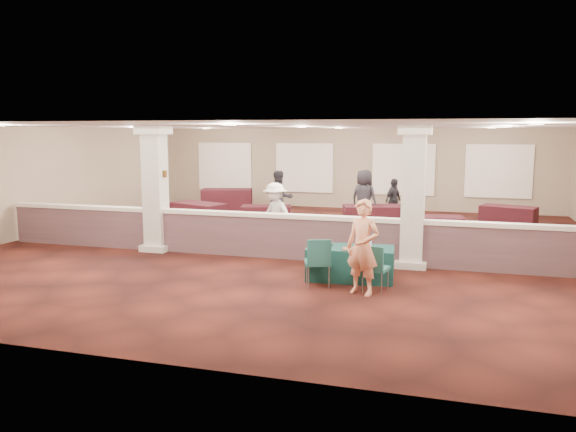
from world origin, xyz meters
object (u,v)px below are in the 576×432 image
(attendee_d, at_px, (364,199))
(near_table, at_px, (350,263))
(far_table_front_left, at_px, (199,214))
(far_table_front_center, at_px, (266,216))
(far_table_back_left, at_px, (227,199))
(conf_chair_side, at_px, (318,259))
(far_table_front_right, at_px, (434,227))
(far_table_back_center, at_px, (374,218))
(far_table_back_right, at_px, (508,217))
(attendee_a, at_px, (280,199))
(attendee_c, at_px, (393,201))
(attendee_b, at_px, (275,214))
(conf_chair_main, at_px, (374,265))
(woman, at_px, (363,247))

(attendee_d, bearing_deg, near_table, 118.40)
(far_table_front_left, bearing_deg, attendee_d, 12.51)
(far_table_front_center, distance_m, far_table_back_left, 4.32)
(near_table, xyz_separation_m, conf_chair_side, (-0.50, -0.79, 0.24))
(far_table_front_right, height_order, far_table_back_center, far_table_back_center)
(far_table_back_left, relative_size, far_table_back_right, 1.17)
(far_table_front_center, relative_size, attendee_a, 0.89)
(conf_chair_side, relative_size, far_table_front_left, 0.53)
(far_table_back_right, height_order, attendee_a, attendee_a)
(far_table_front_center, distance_m, attendee_c, 4.38)
(far_table_front_right, relative_size, far_table_back_center, 0.87)
(conf_chair_side, bearing_deg, far_table_front_right, 51.76)
(far_table_front_left, height_order, attendee_a, attendee_a)
(attendee_b, bearing_deg, far_table_back_center, 84.11)
(attendee_b, bearing_deg, attendee_a, 133.84)
(far_table_front_center, bearing_deg, far_table_front_left, -162.49)
(conf_chair_main, relative_size, conf_chair_side, 0.94)
(far_table_front_left, relative_size, far_table_front_right, 1.14)
(far_table_back_right, relative_size, attendee_d, 0.90)
(near_table, bearing_deg, conf_chair_side, -127.61)
(woman, bearing_deg, attendee_c, 112.65)
(far_table_front_left, bearing_deg, far_table_back_center, 8.77)
(woman, xyz_separation_m, far_table_front_right, (1.12, 6.13, -0.58))
(far_table_back_right, distance_m, attendee_a, 7.42)
(conf_chair_side, xyz_separation_m, far_table_front_left, (-5.46, 6.12, -0.20))
(conf_chair_side, distance_m, attendee_c, 8.65)
(woman, bearing_deg, attendee_d, 119.07)
(conf_chair_main, height_order, conf_chair_side, conf_chair_side)
(far_table_front_right, xyz_separation_m, attendee_b, (-4.12, -2.13, 0.52))
(far_table_front_center, relative_size, attendee_b, 0.95)
(conf_chair_main, height_order, woman, woman)
(conf_chair_side, relative_size, attendee_b, 0.58)
(far_table_front_right, height_order, far_table_back_left, far_table_back_left)
(far_table_front_center, height_order, attendee_d, attendee_d)
(far_table_back_left, distance_m, far_table_back_center, 7.01)
(conf_chair_side, xyz_separation_m, attendee_a, (-2.85, 6.71, 0.33))
(far_table_back_center, distance_m, attendee_c, 1.74)
(far_table_front_left, height_order, far_table_back_left, far_table_back_left)
(attendee_c, bearing_deg, far_table_front_left, 138.22)
(conf_chair_side, xyz_separation_m, attendee_b, (-2.09, 3.79, 0.27))
(far_table_back_left, bearing_deg, conf_chair_side, -58.90)
(conf_chair_side, bearing_deg, far_table_front_left, 112.53)
(conf_chair_main, distance_m, attendee_c, 8.69)
(attendee_d, bearing_deg, far_table_back_right, -140.51)
(near_table, relative_size, attendee_b, 1.05)
(far_table_back_right, bearing_deg, far_table_front_center, -166.05)
(far_table_front_center, bearing_deg, far_table_back_right, 13.95)
(far_table_front_right, relative_size, attendee_b, 0.96)
(far_table_front_left, xyz_separation_m, attendee_a, (2.62, 0.59, 0.53))
(attendee_c, bearing_deg, attendee_a, 144.88)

